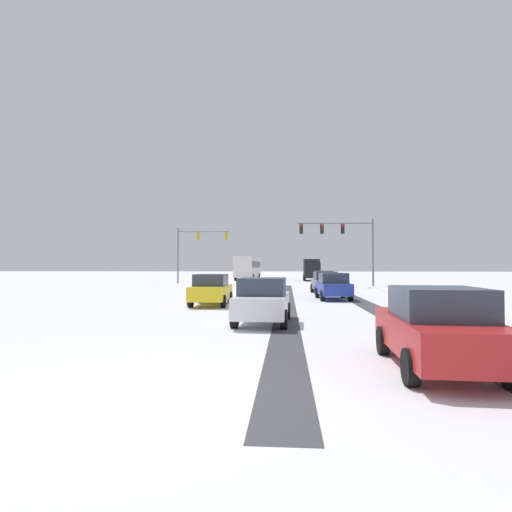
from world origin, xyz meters
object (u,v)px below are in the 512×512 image
Objects in this scene: car_silver_lead at (324,280)px; car_blue_third at (333,286)px; car_white_fifth at (263,300)px; car_red_sixth at (437,328)px; bus_oncoming at (248,266)px; car_grey_second at (325,283)px; traffic_signal_far_left at (196,244)px; car_yellow_cab_fourth at (211,290)px; box_truck_delivery at (312,269)px; traffic_signal_near_right at (342,237)px.

car_silver_lead and car_blue_third have the same top height.
car_white_fifth is 1.00× the size of car_red_sixth.
car_white_fifth is at bearing -83.94° from bus_oncoming.
car_grey_second is 16.73m from car_white_fifth.
traffic_signal_far_left is 27.86m from car_yellow_cab_fourth.
bus_oncoming is at bearing 110.61° from car_silver_lead.
car_yellow_cab_fourth is 14.55m from car_red_sixth.
car_white_fifth is (9.87, -33.30, -3.83)m from traffic_signal_far_left.
car_white_fifth is 0.38× the size of bus_oncoming.
car_grey_second is (13.53, -16.99, -3.83)m from traffic_signal_far_left.
car_silver_lead is at bearing 89.45° from car_red_sixth.
car_silver_lead is 1.00× the size of car_red_sixth.
car_yellow_cab_fourth is 0.99× the size of car_white_fifth.
car_red_sixth is 0.38× the size of bus_oncoming.
car_white_fifth is 0.56× the size of box_truck_delivery.
traffic_signal_far_left is at bearing 128.55° from car_grey_second.
bus_oncoming is at bearing 92.64° from car_yellow_cab_fourth.
car_blue_third and car_red_sixth have the same top height.
car_grey_second is at bearing -105.50° from traffic_signal_near_right.
car_silver_lead is 5.86m from car_grey_second.
car_white_fifth is at bearing -95.55° from box_truck_delivery.
car_yellow_cab_fourth is 0.99× the size of car_red_sixth.
traffic_signal_far_left reaches higher than car_silver_lead.
bus_oncoming reaches higher than car_white_fifth.
traffic_signal_near_right is 1.74× the size of car_red_sixth.
box_truck_delivery reaches higher than car_yellow_cab_fourth.
traffic_signal_near_right reaches higher than box_truck_delivery.
traffic_signal_near_right is 0.65× the size of bus_oncoming.
traffic_signal_far_left reaches higher than box_truck_delivery.
car_red_sixth is 53.01m from bus_oncoming.
car_blue_third is 36.27m from bus_oncoming.
car_red_sixth is (6.88, -12.81, 0.00)m from car_yellow_cab_fourth.
bus_oncoming is at bearing 167.31° from box_truck_delivery.
bus_oncoming reaches higher than car_silver_lead.
box_truck_delivery is (0.62, 33.17, 0.82)m from car_blue_third.
car_grey_second is at bearing -73.95° from bus_oncoming.
bus_oncoming is (-1.82, 39.47, 1.18)m from car_yellow_cab_fourth.
traffic_signal_far_left is 1.56× the size of car_white_fifth.
traffic_signal_near_right reaches higher than car_silver_lead.
traffic_signal_far_left is at bearing -111.40° from bus_oncoming.
traffic_signal_far_left reaches higher than car_red_sixth.
car_blue_third is 1.00× the size of car_white_fifth.
traffic_signal_near_right is 19.24m from box_truck_delivery.
box_truck_delivery reaches higher than car_red_sixth.
car_white_fifth is (-3.66, -16.32, 0.00)m from car_grey_second.
box_truck_delivery is at bearing 95.51° from traffic_signal_near_right.
car_white_fifth is (-6.09, -25.08, -4.01)m from traffic_signal_near_right.
bus_oncoming is (-8.97, 23.87, 1.18)m from car_silver_lead.
car_blue_third is 0.38× the size of bus_oncoming.
car_grey_second is 27.67m from box_truck_delivery.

